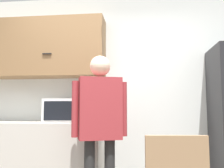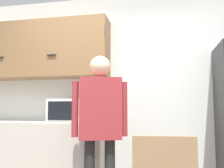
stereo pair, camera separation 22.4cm
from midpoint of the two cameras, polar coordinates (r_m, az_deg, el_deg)
name	(u,v)px [view 2 (the right image)]	position (r m, az deg, el deg)	size (l,w,h in m)	color
back_wall	(112,91)	(3.47, 1.74, -1.55)	(6.00, 0.06, 2.70)	silver
counter	(24,157)	(3.56, -17.69, -15.69)	(2.19, 0.60, 0.93)	#BCB7AD
upper_cabinets	(32,51)	(3.70, -16.09, 7.33)	(2.19, 0.38, 0.79)	olive
microwave	(72,111)	(3.22, -7.19, -6.06)	(0.53, 0.40, 0.29)	white
person	(100,117)	(2.64, -0.34, -7.49)	(0.56, 0.35, 1.66)	black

